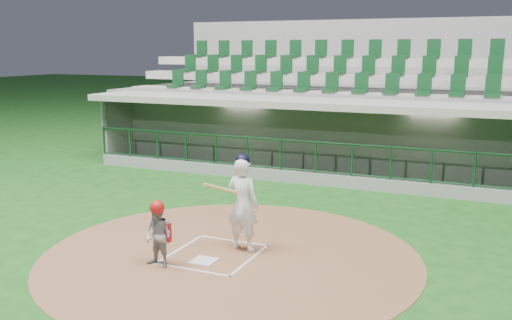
{
  "coord_description": "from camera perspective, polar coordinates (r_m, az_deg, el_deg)",
  "views": [
    {
      "loc": [
        4.88,
        -9.44,
        3.87
      ],
      "look_at": [
        -0.4,
        2.6,
        1.3
      ],
      "focal_mm": 40.0,
      "sensor_mm": 36.0,
      "label": 1
    }
  ],
  "objects": [
    {
      "name": "ground",
      "position": [
        11.31,
        -3.49,
        -8.97
      ],
      "size": [
        120.0,
        120.0,
        0.0
      ],
      "primitive_type": "plane",
      "color": "#144814",
      "rests_on": "ground"
    },
    {
      "name": "home_plate",
      "position": [
        10.73,
        -5.22,
        -10.01
      ],
      "size": [
        0.43,
        0.43,
        0.02
      ],
      "primitive_type": "cube",
      "color": "silver",
      "rests_on": "dirt_circle"
    },
    {
      "name": "seating_deck",
      "position": [
        21.07,
        10.13,
        4.22
      ],
      "size": [
        17.0,
        6.72,
        5.15
      ],
      "color": "slate",
      "rests_on": "ground"
    },
    {
      "name": "dugout_structure",
      "position": [
        18.13,
        8.36,
        1.71
      ],
      "size": [
        16.4,
        3.7,
        3.0
      ],
      "color": "slate",
      "rests_on": "ground"
    },
    {
      "name": "batter",
      "position": [
        10.98,
        -1.36,
        -4.29
      ],
      "size": [
        0.89,
        0.89,
        1.91
      ],
      "color": "white",
      "rests_on": "dirt_circle"
    },
    {
      "name": "dirt_circle",
      "position": [
        11.01,
        -2.57,
        -9.49
      ],
      "size": [
        7.2,
        7.2,
        0.01
      ],
      "primitive_type": "cylinder",
      "color": "brown",
      "rests_on": "ground"
    },
    {
      "name": "catcher",
      "position": [
        10.41,
        -9.75,
        -7.31
      ],
      "size": [
        0.62,
        0.52,
        1.23
      ],
      "color": "gray",
      "rests_on": "dirt_circle"
    },
    {
      "name": "batter_box_chalk",
      "position": [
        11.06,
        -4.21,
        -9.37
      ],
      "size": [
        1.55,
        1.8,
        0.01
      ],
      "color": "white",
      "rests_on": "ground"
    }
  ]
}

